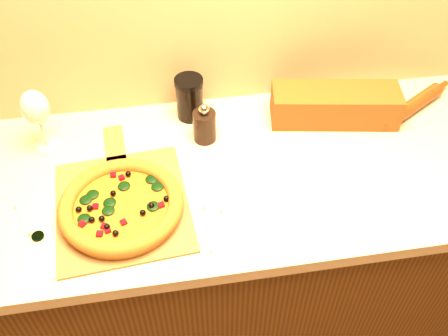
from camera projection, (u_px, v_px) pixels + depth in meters
cabinet at (239, 260)px, 1.76m from camera, size 2.80×0.65×0.86m
countertop at (242, 172)px, 1.44m from camera, size 2.84×0.68×0.04m
pizza_peel at (122, 202)px, 1.33m from camera, size 0.37×0.53×0.01m
pizza at (121, 206)px, 1.29m from camera, size 0.32×0.32×0.05m
bottle_cap at (38, 236)px, 1.25m from camera, size 0.03×0.03×0.01m
pepper_grinder at (204, 125)px, 1.47m from camera, size 0.07×0.07×0.13m
rolling_pin at (416, 103)px, 1.59m from camera, size 0.30×0.19×0.05m
bread_bag at (335, 105)px, 1.53m from camera, size 0.40×0.19×0.11m
wine_glass at (35, 109)px, 1.38m from camera, size 0.08×0.08×0.20m
dark_jar at (190, 98)px, 1.53m from camera, size 0.09×0.09×0.14m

